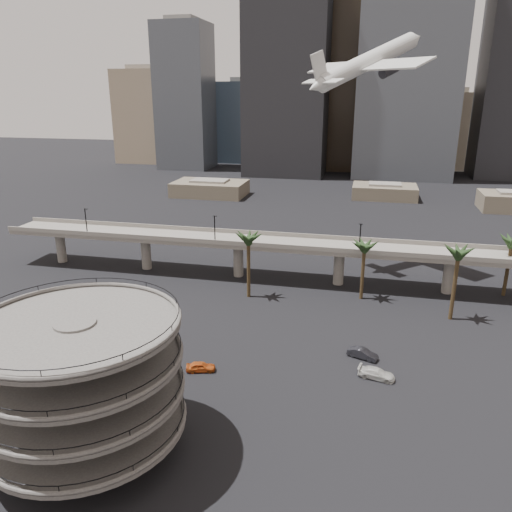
% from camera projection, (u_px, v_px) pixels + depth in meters
% --- Properties ---
extents(ground, '(700.00, 700.00, 0.00)m').
position_uv_depth(ground, '(210.00, 445.00, 58.07)').
color(ground, black).
rests_on(ground, ground).
extents(parking_ramp, '(22.20, 22.20, 17.35)m').
position_uv_depth(parking_ramp, '(81.00, 376.00, 54.02)').
color(parking_ramp, '#4E4C49').
rests_on(parking_ramp, ground).
extents(overpass, '(130.00, 9.30, 14.70)m').
position_uv_depth(overpass, '(288.00, 248.00, 106.67)').
color(overpass, slate).
rests_on(overpass, ground).
extents(palm_trees, '(54.40, 18.40, 14.00)m').
position_uv_depth(palm_trees, '(394.00, 247.00, 93.93)').
color(palm_trees, '#41311C').
rests_on(palm_trees, ground).
extents(low_buildings, '(135.00, 27.50, 6.80)m').
position_uv_depth(low_buildings, '(343.00, 193.00, 187.44)').
color(low_buildings, '#675D4C').
rests_on(low_buildings, ground).
extents(skyline, '(269.00, 86.00, 113.09)m').
position_uv_depth(skyline, '(374.00, 87.00, 242.86)').
color(skyline, '#86765C').
rests_on(skyline, ground).
extents(airborne_jet, '(27.68, 28.76, 15.33)m').
position_uv_depth(airborne_jet, '(368.00, 62.00, 108.94)').
color(airborne_jet, silver).
rests_on(airborne_jet, ground).
extents(car_a, '(4.58, 2.77, 1.46)m').
position_uv_depth(car_a, '(201.00, 367.00, 73.15)').
color(car_a, '#C4561C').
rests_on(car_a, ground).
extents(car_b, '(4.96, 3.13, 1.54)m').
position_uv_depth(car_b, '(363.00, 354.00, 76.72)').
color(car_b, '#222228').
rests_on(car_b, ground).
extents(car_c, '(5.52, 3.07, 1.51)m').
position_uv_depth(car_c, '(377.00, 374.00, 71.32)').
color(car_c, beige).
rests_on(car_c, ground).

